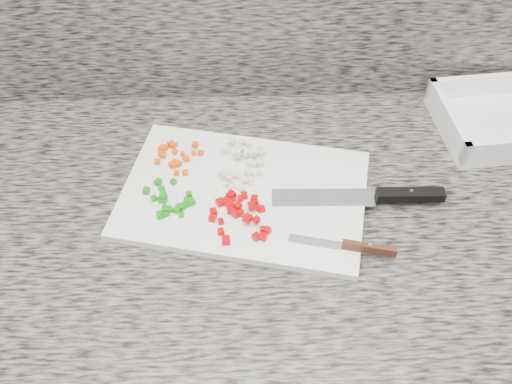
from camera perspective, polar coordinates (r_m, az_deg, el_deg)
cabinet at (r=1.34m, az=1.26°, el=-14.50°), size 3.92×0.62×0.86m
countertop at (r=0.97m, az=1.69°, el=-2.07°), size 3.96×0.64×0.04m
cutting_board at (r=0.96m, az=-1.23°, el=-0.21°), size 0.45×0.35×0.01m
carrot_pile at (r=1.02m, az=-8.02°, el=3.68°), size 0.09×0.08×0.01m
onion_pile at (r=1.00m, az=-1.25°, el=3.22°), size 0.08×0.11×0.02m
green_pepper_pile at (r=0.94m, az=-8.58°, el=-0.84°), size 0.09×0.09×0.02m
red_pepper_pile at (r=0.92m, az=-1.77°, el=-2.07°), size 0.10×0.11×0.02m
garlic_pile at (r=0.96m, az=-1.69°, el=0.45°), size 0.05×0.05×0.01m
chef_knife at (r=0.96m, az=12.35°, el=-0.37°), size 0.28×0.04×0.02m
paring_knife at (r=0.89m, az=9.90°, el=-5.41°), size 0.16×0.05×0.02m
tray at (r=1.18m, az=24.15°, el=6.59°), size 0.29×0.22×0.06m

